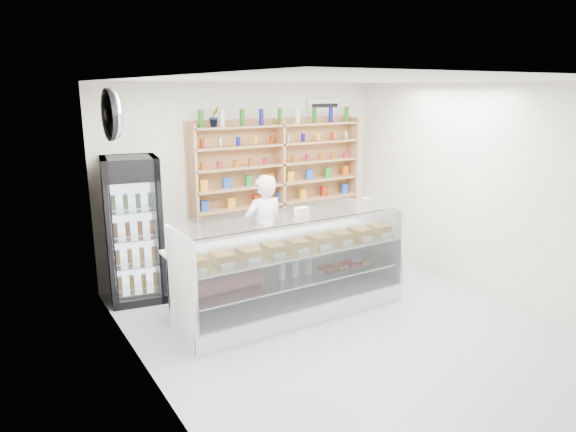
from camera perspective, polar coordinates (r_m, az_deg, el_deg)
room at (r=5.69m, az=6.87°, el=0.54°), size 5.00×5.00×5.00m
display_counter at (r=6.36m, az=0.48°, el=-7.83°), size 2.88×0.86×1.25m
shop_worker at (r=7.04m, az=-2.67°, el=-1.80°), size 0.58×0.39×1.60m
drinks_cooler at (r=6.89m, az=-16.75°, el=-1.46°), size 0.78×0.77×1.89m
wall_shelving at (r=7.83m, az=-0.90°, el=5.77°), size 2.84×0.28×1.33m
potted_plant at (r=7.27m, az=-8.19°, el=10.87°), size 0.19×0.17×0.28m
security_mirror at (r=5.67m, az=-18.80°, el=10.61°), size 0.15×0.50×0.50m
wall_sign at (r=8.35m, az=4.05°, el=12.15°), size 0.62×0.03×0.20m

